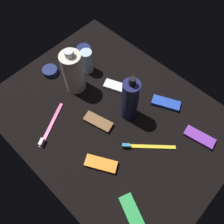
{
  "coord_description": "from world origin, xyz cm",
  "views": [
    {
      "loc": [
        -28.23,
        29.61,
        75.25
      ],
      "look_at": [
        0.0,
        0.0,
        3.0
      ],
      "focal_mm": 37.8,
      "sensor_mm": 36.0,
      "label": 1
    }
  ],
  "objects_px": {
    "snack_bar_purple": "(199,137)",
    "snack_bar_brown": "(98,122)",
    "lotion_bottle": "(130,100)",
    "snack_bar_orange": "(101,164)",
    "toothbrush_pink": "(50,127)",
    "snack_bar_white": "(117,87)",
    "snack_bar_blue": "(166,103)",
    "bodywash_bottle": "(73,72)",
    "deodorant_stick": "(87,61)",
    "snack_bar_green": "(132,212)",
    "toothbrush_yellow": "(145,147)",
    "cream_tin_left": "(84,50)",
    "cream_tin_right": "(50,71)"
  },
  "relations": [
    {
      "from": "deodorant_stick",
      "to": "toothbrush_pink",
      "type": "xyz_separation_m",
      "value": [
        -0.09,
        0.27,
        -0.04
      ]
    },
    {
      "from": "toothbrush_yellow",
      "to": "cream_tin_right",
      "type": "relative_size",
      "value": 2.36
    },
    {
      "from": "deodorant_stick",
      "to": "snack_bar_purple",
      "type": "bearing_deg",
      "value": -173.88
    },
    {
      "from": "snack_bar_green",
      "to": "snack_bar_blue",
      "type": "bearing_deg",
      "value": -44.45
    },
    {
      "from": "toothbrush_yellow",
      "to": "snack_bar_purple",
      "type": "xyz_separation_m",
      "value": [
        -0.11,
        -0.15,
        0.0
      ]
    },
    {
      "from": "snack_bar_orange",
      "to": "cream_tin_left",
      "type": "distance_m",
      "value": 0.5
    },
    {
      "from": "deodorant_stick",
      "to": "snack_bar_green",
      "type": "xyz_separation_m",
      "value": [
        -0.49,
        0.29,
        -0.04
      ]
    },
    {
      "from": "snack_bar_orange",
      "to": "toothbrush_yellow",
      "type": "bearing_deg",
      "value": -142.89
    },
    {
      "from": "toothbrush_pink",
      "to": "cream_tin_right",
      "type": "relative_size",
      "value": 2.77
    },
    {
      "from": "snack_bar_purple",
      "to": "toothbrush_pink",
      "type": "bearing_deg",
      "value": 28.89
    },
    {
      "from": "snack_bar_blue",
      "to": "cream_tin_left",
      "type": "relative_size",
      "value": 1.71
    },
    {
      "from": "snack_bar_purple",
      "to": "snack_bar_brown",
      "type": "xyz_separation_m",
      "value": [
        0.29,
        0.2,
        0.0
      ]
    },
    {
      "from": "toothbrush_pink",
      "to": "toothbrush_yellow",
      "type": "height_order",
      "value": "same"
    },
    {
      "from": "snack_bar_purple",
      "to": "cream_tin_right",
      "type": "height_order",
      "value": "cream_tin_right"
    },
    {
      "from": "lotion_bottle",
      "to": "snack_bar_brown",
      "type": "xyz_separation_m",
      "value": [
        0.05,
        0.1,
        -0.08
      ]
    },
    {
      "from": "snack_bar_purple",
      "to": "snack_bar_green",
      "type": "bearing_deg",
      "value": 78.16
    },
    {
      "from": "cream_tin_left",
      "to": "toothbrush_yellow",
      "type": "bearing_deg",
      "value": 161.45
    },
    {
      "from": "snack_bar_blue",
      "to": "toothbrush_yellow",
      "type": "bearing_deg",
      "value": 81.43
    },
    {
      "from": "deodorant_stick",
      "to": "snack_bar_orange",
      "type": "height_order",
      "value": "deodorant_stick"
    },
    {
      "from": "lotion_bottle",
      "to": "toothbrush_yellow",
      "type": "relative_size",
      "value": 1.46
    },
    {
      "from": "snack_bar_brown",
      "to": "cream_tin_left",
      "type": "bearing_deg",
      "value": -48.58
    },
    {
      "from": "snack_bar_white",
      "to": "snack_bar_purple",
      "type": "height_order",
      "value": "same"
    },
    {
      "from": "snack_bar_brown",
      "to": "snack_bar_blue",
      "type": "bearing_deg",
      "value": -132.94
    },
    {
      "from": "lotion_bottle",
      "to": "snack_bar_green",
      "type": "height_order",
      "value": "lotion_bottle"
    },
    {
      "from": "snack_bar_blue",
      "to": "bodywash_bottle",
      "type": "bearing_deg",
      "value": 5.56
    },
    {
      "from": "cream_tin_right",
      "to": "cream_tin_left",
      "type": "bearing_deg",
      "value": -94.32
    },
    {
      "from": "snack_bar_green",
      "to": "snack_bar_brown",
      "type": "bearing_deg",
      "value": -3.93
    },
    {
      "from": "toothbrush_yellow",
      "to": "cream_tin_right",
      "type": "height_order",
      "value": "same"
    },
    {
      "from": "toothbrush_pink",
      "to": "snack_bar_green",
      "type": "bearing_deg",
      "value": 178.34
    },
    {
      "from": "deodorant_stick",
      "to": "toothbrush_yellow",
      "type": "xyz_separation_m",
      "value": [
        -0.38,
        0.1,
        -0.04
      ]
    },
    {
      "from": "snack_bar_blue",
      "to": "snack_bar_brown",
      "type": "xyz_separation_m",
      "value": [
        0.13,
        0.23,
        0.0
      ]
    },
    {
      "from": "lotion_bottle",
      "to": "cream_tin_right",
      "type": "height_order",
      "value": "lotion_bottle"
    },
    {
      "from": "snack_bar_brown",
      "to": "snack_bar_white",
      "type": "bearing_deg",
      "value": -84.94
    },
    {
      "from": "deodorant_stick",
      "to": "snack_bar_orange",
      "type": "distance_m",
      "value": 0.4
    },
    {
      "from": "snack_bar_purple",
      "to": "snack_bar_brown",
      "type": "relative_size",
      "value": 1.0
    },
    {
      "from": "toothbrush_pink",
      "to": "snack_bar_white",
      "type": "bearing_deg",
      "value": -101.01
    },
    {
      "from": "bodywash_bottle",
      "to": "toothbrush_pink",
      "type": "bearing_deg",
      "value": 110.07
    },
    {
      "from": "deodorant_stick",
      "to": "snack_bar_orange",
      "type": "xyz_separation_m",
      "value": [
        -0.32,
        0.25,
        -0.04
      ]
    },
    {
      "from": "snack_bar_blue",
      "to": "snack_bar_orange",
      "type": "bearing_deg",
      "value": 63.36
    },
    {
      "from": "bodywash_bottle",
      "to": "snack_bar_orange",
      "type": "xyz_separation_m",
      "value": [
        -0.29,
        0.15,
        -0.08
      ]
    },
    {
      "from": "deodorant_stick",
      "to": "toothbrush_pink",
      "type": "height_order",
      "value": "deodorant_stick"
    },
    {
      "from": "toothbrush_yellow",
      "to": "snack_bar_orange",
      "type": "distance_m",
      "value": 0.16
    },
    {
      "from": "toothbrush_yellow",
      "to": "snack_bar_brown",
      "type": "xyz_separation_m",
      "value": [
        0.18,
        0.04,
        0.0
      ]
    },
    {
      "from": "snack_bar_blue",
      "to": "snack_bar_green",
      "type": "xyz_separation_m",
      "value": [
        -0.16,
        0.37,
        0.0
      ]
    },
    {
      "from": "toothbrush_pink",
      "to": "lotion_bottle",
      "type": "bearing_deg",
      "value": -124.85
    },
    {
      "from": "toothbrush_yellow",
      "to": "snack_bar_orange",
      "type": "bearing_deg",
      "value": 65.58
    },
    {
      "from": "lotion_bottle",
      "to": "snack_bar_orange",
      "type": "xyz_separation_m",
      "value": [
        -0.06,
        0.2,
        -0.08
      ]
    },
    {
      "from": "cream_tin_left",
      "to": "snack_bar_orange",
      "type": "bearing_deg",
      "value": 143.32
    },
    {
      "from": "snack_bar_purple",
      "to": "snack_bar_brown",
      "type": "distance_m",
      "value": 0.35
    },
    {
      "from": "bodywash_bottle",
      "to": "deodorant_stick",
      "type": "relative_size",
      "value": 1.94
    }
  ]
}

